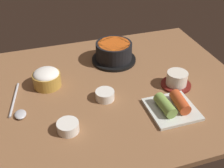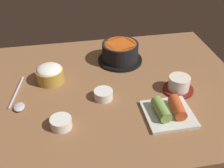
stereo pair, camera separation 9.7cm
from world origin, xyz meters
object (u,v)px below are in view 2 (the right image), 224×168
at_px(kimchi_plate, 169,111).
at_px(spoon, 18,101).
at_px(stone_pot, 120,52).
at_px(banchan_cup_center, 103,94).
at_px(side_bowl_near, 61,122).
at_px(tea_cup_with_saucer, 179,84).
at_px(rice_bowl, 50,73).

relative_size(kimchi_plate, spoon, 0.74).
distance_m(stone_pot, kimchi_plate, 0.36).
xyz_separation_m(banchan_cup_center, side_bowl_near, (-0.15, -0.11, 0.00)).
distance_m(tea_cup_with_saucer, side_bowl_near, 0.42).
distance_m(stone_pot, banchan_cup_center, 0.25).
distance_m(tea_cup_with_saucer, banchan_cup_center, 0.26).
height_order(stone_pot, tea_cup_with_saucer, stone_pot).
xyz_separation_m(stone_pot, spoon, (-0.39, -0.20, -0.03)).
bearing_deg(stone_pot, banchan_cup_center, -114.81).
bearing_deg(rice_bowl, tea_cup_with_saucer, -17.81).
bearing_deg(tea_cup_with_saucer, rice_bowl, 162.19).
xyz_separation_m(banchan_cup_center, spoon, (-0.28, 0.03, -0.01)).
bearing_deg(kimchi_plate, rice_bowl, 144.33).
distance_m(banchan_cup_center, side_bowl_near, 0.18).
height_order(tea_cup_with_saucer, banchan_cup_center, tea_cup_with_saucer).
relative_size(rice_bowl, side_bowl_near, 1.52).
height_order(stone_pot, rice_bowl, stone_pot).
relative_size(kimchi_plate, side_bowl_near, 2.29).
xyz_separation_m(rice_bowl, spoon, (-0.11, -0.11, -0.03)).
relative_size(side_bowl_near, spoon, 0.33).
bearing_deg(banchan_cup_center, tea_cup_with_saucer, -1.08).
bearing_deg(spoon, side_bowl_near, -45.83).
distance_m(banchan_cup_center, spoon, 0.28).
bearing_deg(tea_cup_with_saucer, kimchi_plate, -123.55).
relative_size(stone_pot, side_bowl_near, 2.76).
bearing_deg(banchan_cup_center, kimchi_plate, -33.41).
bearing_deg(spoon, kimchi_plate, -17.85).
xyz_separation_m(kimchi_plate, spoon, (-0.47, 0.15, -0.01)).
bearing_deg(spoon, banchan_cup_center, -5.64).
relative_size(stone_pot, rice_bowl, 1.82).
height_order(rice_bowl, side_bowl_near, rice_bowl).
bearing_deg(banchan_cup_center, side_bowl_near, -142.40).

